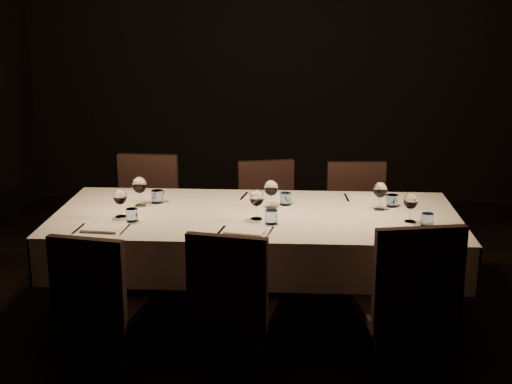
# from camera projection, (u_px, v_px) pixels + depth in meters

# --- Properties ---
(room) EXTENTS (5.01, 6.01, 3.01)m
(room) POSITION_uv_depth(u_px,v_px,m) (256.00, 96.00, 4.27)
(room) COLOR black
(room) RESTS_ON ground
(dining_table) EXTENTS (2.52, 1.12, 0.76)m
(dining_table) POSITION_uv_depth(u_px,v_px,m) (256.00, 225.00, 4.48)
(dining_table) COLOR black
(dining_table) RESTS_ON ground
(chair_near_left) EXTENTS (0.49, 0.49, 0.87)m
(chair_near_left) POSITION_uv_depth(u_px,v_px,m) (97.00, 300.00, 3.86)
(chair_near_left) COLOR black
(chair_near_left) RESTS_ON ground
(place_setting_near_left) EXTENTS (0.32, 0.40, 0.18)m
(place_setting_near_left) POSITION_uv_depth(u_px,v_px,m) (117.00, 210.00, 4.28)
(place_setting_near_left) COLOR silver
(place_setting_near_left) RESTS_ON dining_table
(chair_near_center) EXTENTS (0.50, 0.50, 0.90)m
(chair_near_center) POSITION_uv_depth(u_px,v_px,m) (232.00, 300.00, 3.82)
(chair_near_center) COLOR black
(chair_near_center) RESTS_ON ground
(place_setting_near_center) EXTENTS (0.35, 0.41, 0.19)m
(place_setting_near_center) POSITION_uv_depth(u_px,v_px,m) (257.00, 212.00, 4.23)
(place_setting_near_center) COLOR silver
(place_setting_near_center) RESTS_ON dining_table
(chair_near_right) EXTENTS (0.55, 0.55, 0.97)m
(chair_near_right) POSITION_uv_depth(u_px,v_px,m) (409.00, 300.00, 3.73)
(chair_near_right) COLOR black
(chair_near_right) RESTS_ON ground
(place_setting_near_right) EXTENTS (0.33, 0.40, 0.18)m
(place_setting_near_right) POSITION_uv_depth(u_px,v_px,m) (414.00, 215.00, 4.18)
(place_setting_near_right) COLOR silver
(place_setting_near_right) RESTS_ON dining_table
(chair_far_left) EXTENTS (0.48, 0.48, 0.94)m
(chair_far_left) POSITION_uv_depth(u_px,v_px,m) (146.00, 213.00, 5.29)
(chair_far_left) COLOR black
(chair_far_left) RESTS_ON ground
(place_setting_far_left) EXTENTS (0.36, 0.41, 0.19)m
(place_setting_far_left) POSITION_uv_depth(u_px,v_px,m) (144.00, 191.00, 4.69)
(place_setting_far_left) COLOR silver
(place_setting_far_left) RESTS_ON dining_table
(chair_far_center) EXTENTS (0.51, 0.51, 0.89)m
(chair_far_center) POSITION_uv_depth(u_px,v_px,m) (268.00, 214.00, 5.35)
(chair_far_center) COLOR black
(chair_far_center) RESTS_ON ground
(place_setting_far_center) EXTENTS (0.35, 0.41, 0.18)m
(place_setting_far_center) POSITION_uv_depth(u_px,v_px,m) (272.00, 193.00, 4.65)
(place_setting_far_center) COLOR silver
(place_setting_far_center) RESTS_ON dining_table
(chair_far_right) EXTENTS (0.46, 0.46, 0.90)m
(chair_far_right) POSITION_uv_depth(u_px,v_px,m) (357.00, 218.00, 5.25)
(chair_far_right) COLOR black
(chair_far_right) RESTS_ON ground
(place_setting_far_right) EXTENTS (0.33, 0.40, 0.18)m
(place_setting_far_right) POSITION_uv_depth(u_px,v_px,m) (379.00, 195.00, 4.61)
(place_setting_far_right) COLOR silver
(place_setting_far_right) RESTS_ON dining_table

